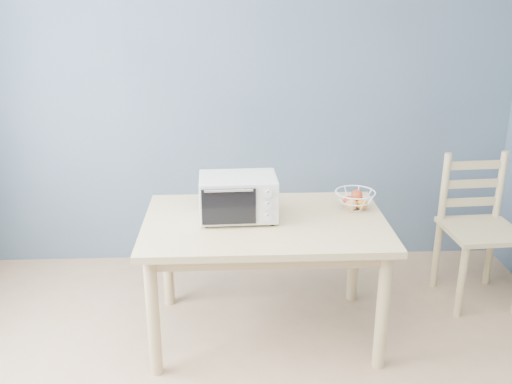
{
  "coord_description": "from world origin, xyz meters",
  "views": [
    {
      "loc": [
        -0.08,
        -1.84,
        2.03
      ],
      "look_at": [
        0.06,
        1.17,
        0.93
      ],
      "focal_mm": 40.0,
      "sensor_mm": 36.0,
      "label": 1
    }
  ],
  "objects_px": {
    "dining_table": "(265,236)",
    "toaster_oven": "(235,197)",
    "fruit_basket": "(355,200)",
    "dining_chair": "(478,231)"
  },
  "relations": [
    {
      "from": "fruit_basket",
      "to": "dining_chair",
      "type": "relative_size",
      "value": 0.32
    },
    {
      "from": "fruit_basket",
      "to": "dining_chair",
      "type": "bearing_deg",
      "value": 14.34
    },
    {
      "from": "toaster_oven",
      "to": "dining_chair",
      "type": "height_order",
      "value": "toaster_oven"
    },
    {
      "from": "fruit_basket",
      "to": "dining_chair",
      "type": "distance_m",
      "value": 0.98
    },
    {
      "from": "dining_table",
      "to": "fruit_basket",
      "type": "distance_m",
      "value": 0.59
    },
    {
      "from": "toaster_oven",
      "to": "fruit_basket",
      "type": "height_order",
      "value": "toaster_oven"
    },
    {
      "from": "fruit_basket",
      "to": "dining_chair",
      "type": "height_order",
      "value": "dining_chair"
    },
    {
      "from": "toaster_oven",
      "to": "dining_chair",
      "type": "distance_m",
      "value": 1.7
    },
    {
      "from": "dining_table",
      "to": "toaster_oven",
      "type": "xyz_separation_m",
      "value": [
        -0.17,
        0.03,
        0.24
      ]
    },
    {
      "from": "dining_table",
      "to": "fruit_basket",
      "type": "height_order",
      "value": "fruit_basket"
    }
  ]
}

